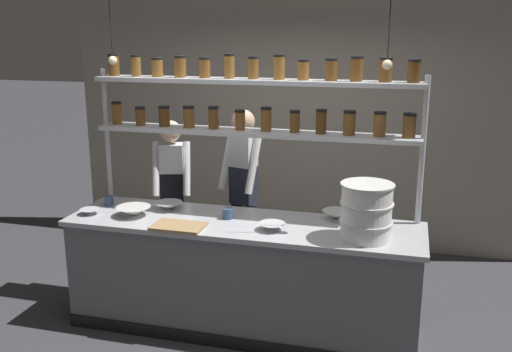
% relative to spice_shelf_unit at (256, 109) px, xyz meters
% --- Properties ---
extents(ground_plane, '(40.00, 40.00, 0.00)m').
position_rel_spice_shelf_unit_xyz_m(ground_plane, '(-0.02, -0.33, -1.78)').
color(ground_plane, '#3D3D42').
extents(back_wall, '(5.26, 0.12, 2.97)m').
position_rel_spice_shelf_unit_xyz_m(back_wall, '(-0.02, 1.82, -0.30)').
color(back_wall, '#9E9384').
rests_on(back_wall, ground_plane).
extents(prep_counter, '(2.86, 0.76, 0.92)m').
position_rel_spice_shelf_unit_xyz_m(prep_counter, '(-0.02, -0.33, -1.32)').
color(prep_counter, slate).
rests_on(prep_counter, ground_plane).
extents(spice_shelf_unit, '(2.74, 0.28, 2.22)m').
position_rel_spice_shelf_unit_xyz_m(spice_shelf_unit, '(0.00, 0.00, 0.00)').
color(spice_shelf_unit, '#B7BABF').
rests_on(spice_shelf_unit, ground_plane).
extents(chef_left, '(0.41, 0.34, 1.59)m').
position_rel_spice_shelf_unit_xyz_m(chef_left, '(-0.93, 0.39, -0.87)').
color(chef_left, black).
rests_on(chef_left, ground_plane).
extents(chef_center, '(0.41, 0.34, 1.71)m').
position_rel_spice_shelf_unit_xyz_m(chef_center, '(-0.25, 0.48, -0.79)').
color(chef_center, black).
rests_on(chef_center, ground_plane).
extents(container_stack, '(0.39, 0.39, 0.42)m').
position_rel_spice_shelf_unit_xyz_m(container_stack, '(0.96, -0.46, -0.65)').
color(container_stack, white).
rests_on(container_stack, prep_counter).
extents(cutting_board, '(0.40, 0.26, 0.02)m').
position_rel_spice_shelf_unit_xyz_m(cutting_board, '(-0.46, -0.59, -0.85)').
color(cutting_board, '#A88456').
rests_on(cutting_board, prep_counter).
extents(prep_bowl_near_left, '(0.26, 0.26, 0.07)m').
position_rel_spice_shelf_unit_xyz_m(prep_bowl_near_left, '(0.71, -0.07, -0.83)').
color(prep_bowl_near_left, silver).
rests_on(prep_bowl_near_left, prep_counter).
extents(prep_bowl_center_front, '(0.21, 0.21, 0.06)m').
position_rel_spice_shelf_unit_xyz_m(prep_bowl_center_front, '(0.25, -0.46, -0.83)').
color(prep_bowl_center_front, silver).
rests_on(prep_bowl_center_front, prep_counter).
extents(prep_bowl_center_back, '(0.29, 0.29, 0.08)m').
position_rel_spice_shelf_unit_xyz_m(prep_bowl_center_back, '(-0.93, -0.42, -0.82)').
color(prep_bowl_center_back, silver).
rests_on(prep_bowl_center_back, prep_counter).
extents(prep_bowl_near_right, '(0.24, 0.24, 0.07)m').
position_rel_spice_shelf_unit_xyz_m(prep_bowl_near_right, '(-0.72, -0.19, -0.83)').
color(prep_bowl_near_right, '#B2B7BC').
rests_on(prep_bowl_near_right, prep_counter).
extents(prep_bowl_far_left, '(0.17, 0.17, 0.05)m').
position_rel_spice_shelf_unit_xyz_m(prep_bowl_far_left, '(-1.30, -0.47, -0.84)').
color(prep_bowl_far_left, silver).
rests_on(prep_bowl_far_left, prep_counter).
extents(serving_cup_front, '(0.09, 0.09, 0.08)m').
position_rel_spice_shelf_unit_xyz_m(serving_cup_front, '(-0.16, -0.28, -0.82)').
color(serving_cup_front, '#334C70').
rests_on(serving_cup_front, prep_counter).
extents(serving_cup_by_board, '(0.08, 0.08, 0.08)m').
position_rel_spice_shelf_unit_xyz_m(serving_cup_by_board, '(-1.27, -0.21, -0.82)').
color(serving_cup_by_board, '#334C70').
rests_on(serving_cup_by_board, prep_counter).
extents(pendant_light_row, '(2.20, 0.07, 0.79)m').
position_rel_spice_shelf_unit_xyz_m(pendant_light_row, '(-0.02, -0.33, 0.44)').
color(pendant_light_row, black).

